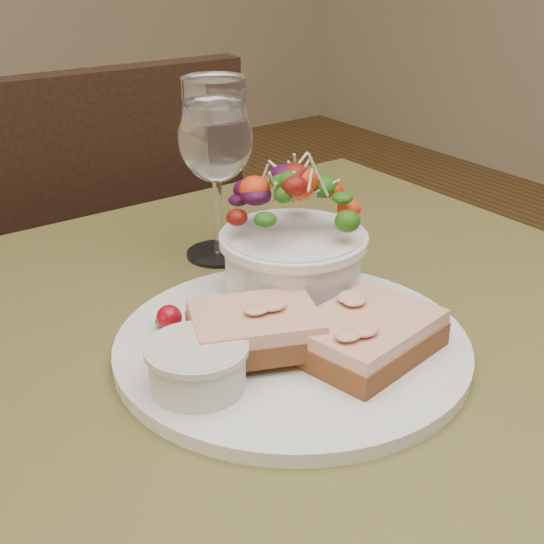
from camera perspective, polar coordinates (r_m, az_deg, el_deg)
cafe_table at (r=0.69m, az=1.44°, el=-13.42°), size 0.80×0.80×0.75m
chair_far at (r=1.42m, az=-13.32°, el=-9.15°), size 0.45×0.45×0.90m
dinner_plate at (r=0.63m, az=1.51°, el=-5.59°), size 0.30×0.30×0.01m
sandwich_front at (r=0.61m, az=7.16°, el=-4.74°), size 0.13×0.10×0.03m
sandwich_back at (r=0.60m, az=-1.29°, el=-4.30°), size 0.12×0.11×0.03m
ramekin at (r=0.56m, az=-5.66°, el=-6.93°), size 0.07×0.07×0.04m
salad_bowl at (r=0.68m, az=1.63°, el=2.75°), size 0.12×0.12×0.13m
garnish at (r=0.66m, az=-7.27°, el=-3.21°), size 0.05×0.04×0.02m
wine_glass at (r=0.77m, az=-4.27°, el=9.63°), size 0.08×0.08×0.18m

